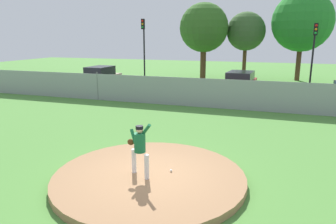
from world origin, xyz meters
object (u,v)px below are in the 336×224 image
object	(u,v)px
parked_car_red	(240,84)
traffic_cone_orange	(326,96)
parked_car_champagne	(100,78)
baseball	(171,170)
traffic_light_far	(314,45)
pitcher_youth	(139,145)
traffic_light_near	(144,40)

from	to	relation	value
parked_car_red	traffic_cone_orange	size ratio (longest dim) A/B	8.05
parked_car_champagne	baseball	bearing A→B (deg)	-53.06
baseball	traffic_light_far	size ratio (longest dim) A/B	0.01
parked_car_red	traffic_light_far	xyz separation A→B (m)	(4.96, 3.89, 2.65)
pitcher_youth	parked_car_red	size ratio (longest dim) A/B	0.36
parked_car_champagne	traffic_light_near	xyz separation A→B (m)	(1.91, 4.63, 2.97)
baseball	parked_car_champagne	distance (m)	17.65
parked_car_champagne	traffic_light_near	distance (m)	5.82
baseball	parked_car_champagne	size ratio (longest dim) A/B	0.02
baseball	traffic_light_near	world-z (taller)	traffic_light_near
parked_car_champagne	parked_car_red	world-z (taller)	parked_car_champagne
pitcher_youth	traffic_cone_orange	world-z (taller)	pitcher_youth
parked_car_champagne	traffic_light_far	bearing A→B (deg)	14.73
pitcher_youth	baseball	xyz separation A→B (m)	(0.76, 0.52, -0.87)
parked_car_red	traffic_light_near	distance (m)	10.56
baseball	traffic_light_near	xyz separation A→B (m)	(-8.69, 18.73, 3.55)
traffic_light_near	parked_car_champagne	bearing A→B (deg)	-112.45
pitcher_youth	parked_car_red	xyz separation A→B (m)	(1.24, 14.95, -0.31)
parked_car_champagne	pitcher_youth	bearing A→B (deg)	-56.05
parked_car_champagne	traffic_cone_orange	size ratio (longest dim) A/B	7.63
traffic_light_far	parked_car_champagne	bearing A→B (deg)	-165.27
traffic_cone_orange	parked_car_champagne	bearing A→B (deg)	-179.05
baseball	traffic_cone_orange	bearing A→B (deg)	67.06
traffic_cone_orange	traffic_light_far	size ratio (longest dim) A/B	0.11
traffic_cone_orange	traffic_light_far	bearing A→B (deg)	99.29
parked_car_red	traffic_light_far	size ratio (longest dim) A/B	0.88
traffic_cone_orange	traffic_light_near	size ratio (longest dim) A/B	0.10
pitcher_youth	traffic_cone_orange	size ratio (longest dim) A/B	2.87
pitcher_youth	parked_car_champagne	bearing A→B (deg)	123.95
traffic_cone_orange	traffic_light_far	world-z (taller)	traffic_light_far
pitcher_youth	parked_car_red	world-z (taller)	pitcher_youth
parked_car_champagne	traffic_light_near	world-z (taller)	traffic_light_near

